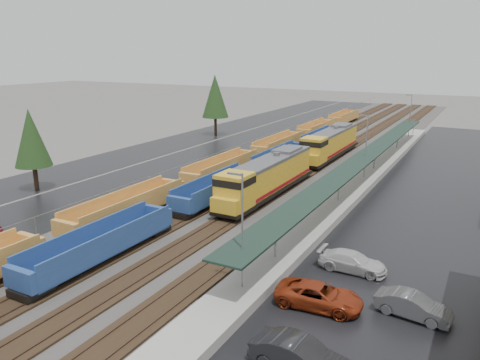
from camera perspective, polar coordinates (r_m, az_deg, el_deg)
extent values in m
cube|color=#302D2B|center=(68.57, 9.16, 2.67)|extent=(20.00, 160.00, 0.08)
cube|color=black|center=(70.70, 4.58, 3.29)|extent=(2.60, 160.00, 0.15)
cube|color=#473326|center=(70.96, 4.05, 3.44)|extent=(0.08, 160.00, 0.07)
cube|color=#473326|center=(70.39, 5.12, 3.32)|extent=(0.08, 160.00, 0.07)
cube|color=black|center=(69.21, 7.61, 2.95)|extent=(2.60, 160.00, 0.15)
cube|color=#473326|center=(69.44, 7.05, 3.10)|extent=(0.08, 160.00, 0.07)
cube|color=#473326|center=(68.94, 8.17, 2.97)|extent=(0.08, 160.00, 0.07)
cube|color=black|center=(67.93, 10.75, 2.57)|extent=(2.60, 160.00, 0.15)
cube|color=#473326|center=(68.12, 10.18, 2.73)|extent=(0.08, 160.00, 0.07)
cube|color=#473326|center=(67.70, 11.34, 2.60)|extent=(0.08, 160.00, 0.07)
cube|color=black|center=(66.86, 14.01, 2.18)|extent=(2.60, 160.00, 0.15)
cube|color=#473326|center=(67.01, 13.42, 2.35)|extent=(0.08, 160.00, 0.07)
cube|color=#473326|center=(66.67, 14.61, 2.20)|extent=(0.08, 160.00, 0.07)
cube|color=black|center=(74.75, -1.75, 3.88)|extent=(10.00, 160.00, 0.02)
cube|color=black|center=(80.17, -7.95, 4.52)|extent=(9.00, 160.00, 0.02)
cube|color=black|center=(55.35, 24.36, -1.61)|extent=(16.00, 100.00, 0.02)
cube|color=#9E9B93|center=(56.57, 14.82, -0.03)|extent=(3.00, 80.00, 0.70)
cylinder|color=gray|center=(33.48, 4.37, -7.44)|extent=(0.16, 0.16, 2.40)
cylinder|color=gray|center=(46.83, 11.95, -1.04)|extent=(0.16, 0.16, 2.40)
cylinder|color=gray|center=(60.95, 16.07, 2.47)|extent=(0.16, 0.16, 2.40)
cylinder|color=gray|center=(75.42, 18.64, 4.65)|extent=(0.16, 0.16, 2.40)
cylinder|color=gray|center=(90.06, 20.39, 6.11)|extent=(0.16, 0.16, 2.40)
cube|color=black|center=(55.91, 15.02, 2.79)|extent=(2.60, 65.00, 0.15)
cylinder|color=gray|center=(28.52, 0.28, -6.98)|extent=(0.12, 0.12, 8.00)
cube|color=gray|center=(27.51, -0.63, 0.75)|extent=(1.00, 0.15, 0.12)
cylinder|color=gray|center=(55.75, 15.08, 3.59)|extent=(0.12, 0.12, 8.00)
cube|color=gray|center=(55.24, 14.85, 7.61)|extent=(1.00, 0.15, 0.12)
cylinder|color=gray|center=(84.87, 20.00, 7.08)|extent=(0.12, 0.12, 8.00)
cube|color=gray|center=(84.54, 19.90, 9.72)|extent=(1.00, 0.15, 0.12)
cylinder|color=gray|center=(41.51, -23.62, -5.48)|extent=(0.08, 0.08, 2.00)
cylinder|color=gray|center=(46.46, -15.92, -2.60)|extent=(0.08, 0.08, 2.00)
cylinder|color=gray|center=(52.18, -9.83, -0.28)|extent=(0.08, 0.08, 2.00)
cylinder|color=gray|center=(58.43, -4.99, 1.57)|extent=(0.08, 0.08, 2.00)
cylinder|color=gray|center=(65.07, -1.11, 3.05)|extent=(0.08, 0.08, 2.00)
cylinder|color=gray|center=(71.99, 2.04, 4.24)|extent=(0.08, 0.08, 2.00)
cylinder|color=gray|center=(79.11, 4.65, 5.20)|extent=(0.08, 0.08, 2.00)
cylinder|color=gray|center=(86.38, 6.82, 6.00)|extent=(0.08, 0.08, 2.00)
cylinder|color=gray|center=(93.78, 8.66, 6.67)|extent=(0.08, 0.08, 2.00)
cylinder|color=gray|center=(101.26, 10.23, 7.23)|extent=(0.08, 0.08, 2.00)
cylinder|color=gray|center=(108.82, 11.59, 7.71)|extent=(0.08, 0.08, 2.00)
cylinder|color=gray|center=(116.44, 12.78, 8.12)|extent=(0.08, 0.08, 2.00)
cylinder|color=gray|center=(124.10, 13.82, 8.48)|extent=(0.08, 0.08, 2.00)
cylinder|color=gray|center=(131.81, 14.74, 8.80)|extent=(0.08, 0.08, 2.00)
cylinder|color=gray|center=(139.55, 15.56, 9.08)|extent=(0.08, 0.08, 2.00)
cube|color=gray|center=(71.80, 2.05, 5.02)|extent=(0.05, 160.00, 0.05)
ellipsoid|color=#4C5845|center=(210.31, 14.42, 10.80)|extent=(154.00, 110.00, 19.80)
cylinder|color=#332316|center=(56.76, -23.64, 0.28)|extent=(0.50, 0.50, 2.70)
cone|color=#1A3213|center=(55.86, -24.13, 4.74)|extent=(3.96, 3.96, 6.30)
cylinder|color=#332316|center=(86.96, -3.00, 6.58)|extent=(0.50, 0.50, 3.30)
cone|color=#1A3213|center=(86.30, -3.05, 10.19)|extent=(4.84, 4.84, 7.70)
cube|color=black|center=(49.50, 3.50, -1.14)|extent=(2.83, 18.90, 0.38)
cube|color=gold|center=(49.91, 3.99, 0.90)|extent=(2.65, 15.12, 2.83)
cube|color=gold|center=(42.70, -0.67, -1.30)|extent=(2.83, 3.02, 3.21)
cube|color=black|center=(42.44, -0.67, -0.07)|extent=(2.88, 3.07, 0.66)
cube|color=gold|center=(41.58, -1.81, -3.13)|extent=(2.65, 0.94, 1.32)
cube|color=#59595B|center=(49.55, 4.02, 2.59)|extent=(2.69, 15.12, 0.33)
cube|color=maroon|center=(50.75, 2.59, -0.16)|extent=(0.04, 15.12, 0.33)
cube|color=maroon|center=(49.68, 5.37, -0.56)|extent=(0.04, 15.12, 0.33)
cube|color=black|center=(49.61, 3.49, -1.56)|extent=(2.08, 5.67, 0.57)
cube|color=black|center=(43.96, -0.18, -3.65)|extent=(2.27, 3.78, 0.47)
cube|color=black|center=(55.43, 6.41, 0.28)|extent=(2.27, 3.78, 0.47)
cylinder|color=#59595B|center=(50.33, 4.48, 3.11)|extent=(0.66, 0.66, 0.47)
cube|color=#59595B|center=(52.89, 5.74, 3.62)|extent=(2.27, 3.78, 0.47)
cube|color=black|center=(68.56, 11.00, 3.25)|extent=(2.83, 18.90, 0.38)
cube|color=gold|center=(69.14, 11.31, 4.69)|extent=(2.65, 15.12, 2.83)
cube|color=gold|center=(61.35, 8.96, 3.65)|extent=(2.83, 3.02, 3.21)
cube|color=black|center=(61.17, 9.00, 4.52)|extent=(2.88, 3.07, 0.66)
cube|color=gold|center=(59.98, 8.37, 2.48)|extent=(2.65, 0.94, 1.32)
cube|color=#59595B|center=(68.89, 11.37, 5.93)|extent=(2.69, 15.12, 0.33)
cube|color=maroon|center=(69.75, 10.21, 3.89)|extent=(0.04, 15.12, 0.33)
cube|color=maroon|center=(68.98, 12.32, 3.65)|extent=(0.04, 15.12, 0.33)
cube|color=black|center=(68.64, 10.98, 2.94)|extent=(2.08, 5.67, 0.57)
cube|color=black|center=(62.49, 9.12, 1.90)|extent=(2.27, 3.78, 0.47)
cube|color=black|center=(74.83, 12.55, 3.94)|extent=(2.27, 3.78, 0.47)
cylinder|color=#59595B|center=(69.73, 11.62, 6.26)|extent=(0.66, 0.66, 0.47)
cube|color=#59595B|center=(72.43, 12.29, 6.51)|extent=(2.27, 3.78, 0.47)
cube|color=#B97B33|center=(36.94, -24.10, -7.15)|extent=(2.60, 0.50, 1.40)
cube|color=black|center=(36.94, -24.79, -8.92)|extent=(2.00, 2.20, 0.50)
cube|color=#B97B33|center=(43.43, -13.60, -3.90)|extent=(2.60, 13.40, 0.25)
cube|color=#B97B33|center=(43.97, -14.89, -2.51)|extent=(0.15, 13.40, 1.80)
cube|color=#B97B33|center=(42.35, -12.42, -3.03)|extent=(0.15, 13.40, 1.80)
cube|color=#B97B33|center=(38.72, -20.50, -5.75)|extent=(2.60, 0.50, 1.40)
cube|color=#B97B33|center=(48.27, -8.21, -0.80)|extent=(2.60, 0.50, 1.40)
cube|color=black|center=(39.49, -19.60, -6.81)|extent=(2.00, 2.20, 0.50)
cube|color=black|center=(48.03, -8.66, -2.15)|extent=(2.00, 2.20, 0.50)
cube|color=#B97B33|center=(56.48, -2.15, 0.98)|extent=(2.60, 13.40, 0.25)
cube|color=#B97B33|center=(56.90, -3.24, 2.01)|extent=(0.15, 13.40, 1.80)
cube|color=#B97B33|center=(55.65, -1.05, 1.73)|extent=(0.15, 13.40, 1.80)
cube|color=#B97B33|center=(50.69, -6.13, 0.05)|extent=(2.60, 0.50, 1.40)
cube|color=#B97B33|center=(62.19, 1.09, 2.99)|extent=(2.60, 0.50, 1.40)
cube|color=black|center=(51.51, -5.66, -0.84)|extent=(2.00, 2.20, 0.50)
cube|color=black|center=(61.81, 0.79, 1.96)|extent=(2.00, 2.20, 0.50)
cube|color=#B97B33|center=(71.17, 4.81, 3.94)|extent=(2.60, 13.40, 0.25)
cube|color=#B97B33|center=(71.50, 3.91, 4.75)|extent=(0.15, 13.40, 1.80)
cube|color=#B97B33|center=(70.51, 5.76, 4.55)|extent=(0.15, 13.40, 1.80)
cube|color=#B97B33|center=(64.89, 2.36, 3.50)|extent=(2.60, 0.50, 1.40)
cube|color=#B97B33|center=(77.30, 6.91, 5.32)|extent=(2.60, 0.50, 1.40)
cube|color=black|center=(65.72, 2.62, 2.76)|extent=(2.00, 2.20, 0.50)
cube|color=black|center=(76.84, 6.69, 4.51)|extent=(2.00, 2.20, 0.50)
cube|color=#B97B33|center=(86.67, 9.37, 5.83)|extent=(2.60, 13.40, 0.25)
cube|color=#B97B33|center=(86.94, 8.61, 6.50)|extent=(0.15, 13.40, 1.80)
cube|color=#B97B33|center=(86.13, 10.18, 6.35)|extent=(0.15, 13.40, 1.80)
cube|color=#B97B33|center=(80.15, 7.74, 5.65)|extent=(2.60, 0.50, 1.40)
cube|color=#B97B33|center=(93.03, 10.81, 6.84)|extent=(2.60, 0.50, 1.40)
cube|color=black|center=(80.97, 7.89, 5.02)|extent=(2.00, 2.20, 0.50)
cube|color=black|center=(92.52, 10.65, 6.18)|extent=(2.00, 2.20, 0.50)
cube|color=#B97B33|center=(102.61, 12.54, 7.13)|extent=(2.60, 13.40, 0.25)
cube|color=#B97B33|center=(102.84, 11.90, 7.69)|extent=(0.15, 13.40, 1.80)
cube|color=#B97B33|center=(102.16, 13.25, 7.56)|extent=(0.15, 13.40, 1.80)
cube|color=#B97B33|center=(95.96, 11.39, 7.07)|extent=(2.60, 0.50, 1.40)
cube|color=#B97B33|center=(109.11, 13.60, 7.90)|extent=(2.60, 0.50, 1.40)
cube|color=black|center=(96.77, 11.49, 6.53)|extent=(2.00, 2.20, 0.50)
cube|color=black|center=(108.57, 13.46, 7.34)|extent=(2.00, 2.20, 0.50)
cube|color=navy|center=(35.98, -16.54, -8.22)|extent=(2.56, 12.99, 0.25)
cube|color=navy|center=(36.48, -18.04, -6.51)|extent=(0.15, 12.99, 1.77)
cube|color=navy|center=(34.82, -15.20, -7.33)|extent=(0.15, 12.99, 1.77)
cube|color=navy|center=(31.84, -25.25, -10.92)|extent=(2.56, 0.49, 1.38)
cube|color=navy|center=(40.33, -9.94, -4.16)|extent=(2.56, 0.49, 1.38)
cube|color=black|center=(32.62, -24.06, -12.07)|extent=(1.97, 2.17, 0.49)
cube|color=black|center=(40.16, -10.48, -5.77)|extent=(1.97, 2.17, 0.49)
cube|color=navy|center=(48.13, -2.72, -1.59)|extent=(2.56, 12.99, 0.25)
cube|color=navy|center=(48.51, -3.98, -0.38)|extent=(0.15, 12.99, 1.77)
cube|color=navy|center=(47.28, -1.46, -0.77)|extent=(0.15, 12.99, 1.77)
cube|color=navy|center=(42.62, -7.40, -2.98)|extent=(2.56, 0.49, 1.38)
cube|color=navy|center=(53.56, 0.98, 0.95)|extent=(2.56, 0.49, 1.38)
cube|color=black|center=(43.47, -6.82, -3.97)|extent=(1.97, 2.17, 0.49)
cube|color=black|center=(53.23, 0.63, -0.24)|extent=(1.97, 2.17, 0.49)
cube|color=navy|center=(62.29, 5.13, 2.28)|extent=(2.56, 12.99, 0.25)
cube|color=navy|center=(62.58, 4.12, 3.20)|extent=(0.15, 12.99, 1.77)
cube|color=navy|center=(61.63, 6.21, 2.96)|extent=(0.15, 12.99, 1.77)
cube|color=navy|center=(56.21, 2.42, 1.63)|extent=(2.56, 0.49, 1.38)
cube|color=navy|center=(68.20, 7.40, 3.95)|extent=(2.56, 0.49, 1.38)
cube|color=black|center=(57.05, 2.72, 0.81)|extent=(1.97, 2.17, 0.49)
cube|color=black|center=(67.77, 7.16, 3.04)|extent=(1.97, 2.17, 0.49)
cube|color=navy|center=(77.35, 10.03, 4.67)|extent=(2.56, 12.99, 0.25)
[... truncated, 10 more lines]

